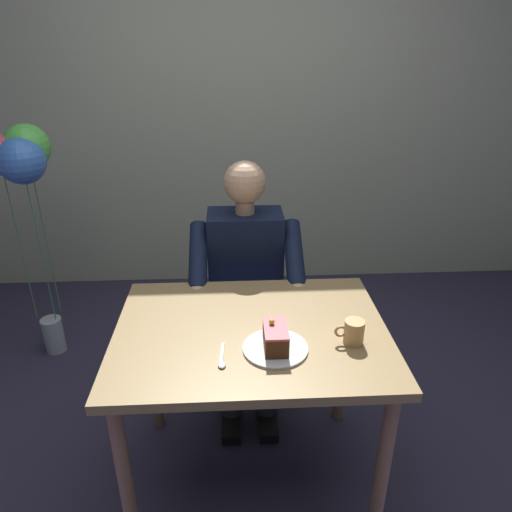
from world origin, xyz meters
name	(u,v)px	position (x,y,z in m)	size (l,w,h in m)	color
ground_plane	(252,473)	(0.00, 0.00, 0.00)	(14.00, 14.00, 0.00)	#342F48
cafe_rear_panel	(238,76)	(0.00, -1.92, 1.50)	(6.40, 0.12, 3.00)	beige
dining_table	(251,350)	(0.00, 0.00, 0.66)	(1.01, 0.75, 0.76)	olive
chair	(245,295)	(0.00, -0.73, 0.48)	(0.42, 0.42, 0.88)	#987145
seated_person	(246,286)	(0.00, -0.56, 0.64)	(0.53, 0.58, 1.23)	#101832
dessert_plate	(275,348)	(-0.08, 0.13, 0.76)	(0.23, 0.23, 0.01)	silver
cake_slice	(276,337)	(-0.08, 0.13, 0.81)	(0.08, 0.14, 0.10)	#4A2712
coffee_cup	(353,331)	(-0.35, 0.11, 0.80)	(0.11, 0.07, 0.09)	tan
dessert_spoon	(222,359)	(0.11, 0.18, 0.76)	(0.03, 0.14, 0.01)	silver
balloon_display	(21,171)	(1.15, -1.00, 1.11)	(0.35, 0.33, 1.34)	#B2C1C6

